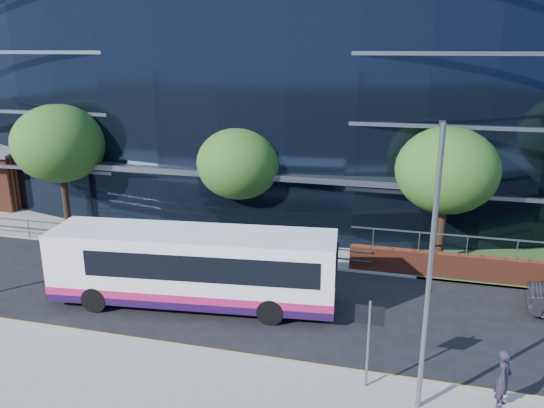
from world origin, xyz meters
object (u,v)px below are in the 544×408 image
(tree_far_b, at_px, (239,164))
(streetlight_east, at_px, (430,266))
(tree_far_c, at_px, (447,170))
(pedestrian, at_px, (504,379))
(street_sign, at_px, (369,326))
(tree_far_a, at_px, (59,144))
(city_bus, at_px, (195,267))

(tree_far_b, height_order, streetlight_east, streetlight_east)
(tree_far_c, height_order, pedestrian, tree_far_c)
(street_sign, xyz_separation_m, tree_far_b, (-7.50, 11.09, 2.06))
(streetlight_east, bearing_deg, tree_far_c, 84.89)
(street_sign, distance_m, tree_far_a, 20.63)
(street_sign, xyz_separation_m, pedestrian, (3.75, 0.00, -1.12))
(street_sign, bearing_deg, tree_far_a, 148.83)
(street_sign, bearing_deg, streetlight_east, -21.36)
(street_sign, xyz_separation_m, tree_far_c, (2.50, 10.59, 2.39))
(tree_far_a, height_order, pedestrian, tree_far_a)
(tree_far_c, relative_size, city_bus, 0.57)
(tree_far_b, bearing_deg, streetlight_east, -52.37)
(tree_far_b, relative_size, tree_far_c, 0.93)
(street_sign, distance_m, tree_far_c, 11.14)
(tree_far_a, relative_size, tree_far_b, 1.15)
(city_bus, height_order, pedestrian, city_bus)
(pedestrian, bearing_deg, tree_far_c, 22.06)
(tree_far_b, distance_m, streetlight_east, 14.74)
(tree_far_c, relative_size, pedestrian, 3.70)
(tree_far_c, relative_size, streetlight_east, 0.81)
(streetlight_east, bearing_deg, pedestrian, 14.67)
(tree_far_b, xyz_separation_m, streetlight_east, (9.00, -11.67, 0.23))
(street_sign, relative_size, city_bus, 0.25)
(tree_far_a, bearing_deg, tree_far_c, 0.00)
(tree_far_a, xyz_separation_m, streetlight_east, (19.00, -11.17, -0.42))
(tree_far_a, distance_m, tree_far_b, 10.03)
(street_sign, height_order, tree_far_c, tree_far_c)
(streetlight_east, bearing_deg, city_bus, 152.25)
(tree_far_a, bearing_deg, city_bus, -32.55)
(street_sign, relative_size, tree_far_b, 0.46)
(tree_far_a, distance_m, city_bus, 12.86)
(tree_far_c, distance_m, city_bus, 12.00)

